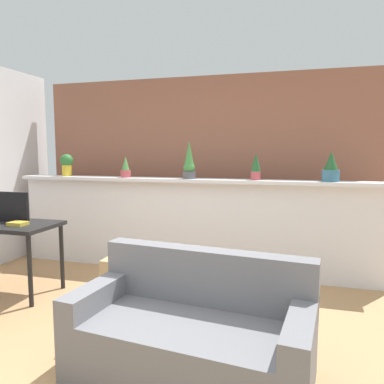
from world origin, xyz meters
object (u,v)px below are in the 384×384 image
at_px(potted_plant_4, 331,168).
at_px(desk, 5,231).
at_px(potted_plant_1, 126,168).
at_px(potted_plant_3, 256,166).
at_px(book_on_desk, 18,224).
at_px(couch, 192,334).
at_px(potted_plant_0, 67,164).
at_px(tv_monitor, 13,207).
at_px(side_cube_shelf, 129,282).
at_px(potted_plant_2, 189,163).
at_px(vase_on_shelf, 124,250).

xyz_separation_m(potted_plant_4, desk, (-3.30, -1.16, -0.65)).
distance_m(potted_plant_1, potted_plant_3, 1.64).
xyz_separation_m(book_on_desk, couch, (2.07, -0.80, -0.49)).
relative_size(potted_plant_0, couch, 0.18).
height_order(potted_plant_0, tv_monitor, potted_plant_0).
bearing_deg(side_cube_shelf, potted_plant_2, 76.96).
bearing_deg(vase_on_shelf, tv_monitor, 175.80).
distance_m(desk, side_cube_shelf, 1.48).
height_order(potted_plant_0, vase_on_shelf, potted_plant_0).
relative_size(potted_plant_3, side_cube_shelf, 0.63).
bearing_deg(potted_plant_2, desk, -146.00).
height_order(book_on_desk, couch, couch).
height_order(side_cube_shelf, book_on_desk, book_on_desk).
height_order(potted_plant_1, potted_plant_4, potted_plant_4).
xyz_separation_m(potted_plant_2, tv_monitor, (-1.64, -1.06, -0.45)).
xyz_separation_m(potted_plant_2, vase_on_shelf, (-0.31, -1.16, -0.79)).
xyz_separation_m(potted_plant_3, vase_on_shelf, (-1.11, -1.17, -0.76)).
height_order(potted_plant_4, book_on_desk, potted_plant_4).
relative_size(potted_plant_4, side_cube_shelf, 0.66).
relative_size(potted_plant_4, couch, 0.20).
bearing_deg(vase_on_shelf, potted_plant_2, 74.84).
bearing_deg(vase_on_shelf, potted_plant_1, 114.47).
bearing_deg(potted_plant_1, book_on_desk, -117.29).
distance_m(tv_monitor, couch, 2.51).
bearing_deg(book_on_desk, vase_on_shelf, 2.48).
bearing_deg(desk, couch, -20.68).
height_order(potted_plant_2, tv_monitor, potted_plant_2).
relative_size(potted_plant_0, potted_plant_2, 0.64).
relative_size(potted_plant_3, potted_plant_4, 0.95).
relative_size(potted_plant_2, book_on_desk, 2.64).
xyz_separation_m(potted_plant_3, side_cube_shelf, (-1.06, -1.17, -1.08)).
xyz_separation_m(potted_plant_4, vase_on_shelf, (-1.92, -1.18, -0.75)).
distance_m(desk, book_on_desk, 0.26).
height_order(potted_plant_2, book_on_desk, potted_plant_2).
bearing_deg(potted_plant_2, book_on_desk, -140.49).
distance_m(potted_plant_3, side_cube_shelf, 1.91).
bearing_deg(potted_plant_2, potted_plant_3, 0.97).
distance_m(potted_plant_4, tv_monitor, 3.45).
xyz_separation_m(potted_plant_2, desk, (-1.69, -1.14, -0.70)).
height_order(tv_monitor, couch, tv_monitor).
distance_m(potted_plant_4, vase_on_shelf, 2.38).
bearing_deg(potted_plant_3, potted_plant_2, -179.03).
bearing_deg(potted_plant_4, potted_plant_1, -179.45).
xyz_separation_m(tv_monitor, vase_on_shelf, (1.33, -0.10, -0.34)).
xyz_separation_m(potted_plant_4, tv_monitor, (-3.25, -1.08, -0.41)).
bearing_deg(potted_plant_1, potted_plant_3, 0.46).
bearing_deg(desk, tv_monitor, 58.67).
relative_size(potted_plant_2, vase_on_shelf, 3.32).
bearing_deg(book_on_desk, potted_plant_1, 62.71).
height_order(potted_plant_2, desk, potted_plant_2).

